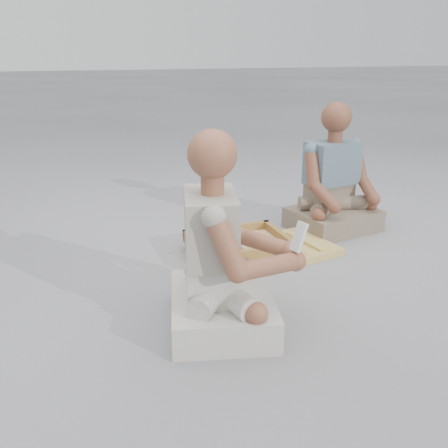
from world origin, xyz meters
name	(u,v)px	position (x,y,z in m)	size (l,w,h in m)	color
ground	(240,288)	(0.00, 0.00, 0.00)	(60.00, 60.00, 0.00)	gray
carved_panel	(275,251)	(0.36, 0.32, 0.02)	(0.65, 0.43, 0.04)	#A98841
tool_tray	(239,244)	(0.16, 0.37, 0.07)	(0.56, 0.45, 0.07)	brown
chisel_0	(251,235)	(0.27, 0.46, 0.08)	(0.21, 0.11, 0.02)	silver
chisel_1	(240,246)	(0.14, 0.33, 0.08)	(0.22, 0.03, 0.02)	silver
chisel_2	(225,233)	(0.15, 0.56, 0.08)	(0.06, 0.22, 0.02)	silver
chisel_3	(233,244)	(0.11, 0.35, 0.08)	(0.16, 0.18, 0.02)	silver
chisel_4	(254,250)	(0.19, 0.26, 0.07)	(0.10, 0.21, 0.02)	silver
chisel_5	(229,232)	(0.16, 0.54, 0.08)	(0.09, 0.21, 0.02)	silver
chisel_6	(233,246)	(0.11, 0.35, 0.07)	(0.18, 0.16, 0.02)	silver
chisel_7	(244,248)	(0.15, 0.30, 0.07)	(0.07, 0.22, 0.02)	silver
chisel_8	(244,246)	(0.16, 0.32, 0.08)	(0.21, 0.08, 0.02)	silver
chisel_9	(241,236)	(0.21, 0.46, 0.08)	(0.14, 0.19, 0.02)	silver
chisel_10	(240,236)	(0.20, 0.47, 0.08)	(0.20, 0.11, 0.02)	silver
chisel_11	(248,239)	(0.22, 0.40, 0.08)	(0.18, 0.16, 0.02)	silver
wood_chip_0	(238,242)	(0.23, 0.57, 0.00)	(0.02, 0.01, 0.00)	tan
wood_chip_1	(266,249)	(0.34, 0.39, 0.00)	(0.02, 0.01, 0.00)	tan
wood_chip_2	(170,252)	(-0.19, 0.56, 0.00)	(0.02, 0.01, 0.00)	tan
wood_chip_3	(211,237)	(0.11, 0.70, 0.00)	(0.02, 0.01, 0.00)	tan
wood_chip_4	(240,239)	(0.26, 0.60, 0.00)	(0.02, 0.01, 0.00)	tan
wood_chip_5	(214,258)	(0.01, 0.38, 0.00)	(0.02, 0.01, 0.00)	tan
wood_chip_6	(274,255)	(0.34, 0.30, 0.00)	(0.02, 0.01, 0.00)	tan
wood_chip_7	(210,235)	(0.11, 0.73, 0.00)	(0.02, 0.01, 0.00)	tan
wood_chip_8	(234,256)	(0.12, 0.37, 0.00)	(0.02, 0.01, 0.00)	tan
wood_chip_9	(270,230)	(0.51, 0.68, 0.00)	(0.02, 0.01, 0.00)	tan
wood_chip_10	(237,258)	(0.13, 0.34, 0.00)	(0.02, 0.01, 0.00)	tan
wood_chip_11	(285,247)	(0.45, 0.39, 0.00)	(0.02, 0.01, 0.00)	tan
craftsman	(221,263)	(-0.21, -0.28, 0.28)	(0.61, 0.62, 0.82)	beige
companion	(334,188)	(0.90, 0.57, 0.27)	(0.57, 0.48, 0.81)	#726852
mobile_phone	(299,237)	(0.07, -0.42, 0.40)	(0.06, 0.06, 0.12)	silver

